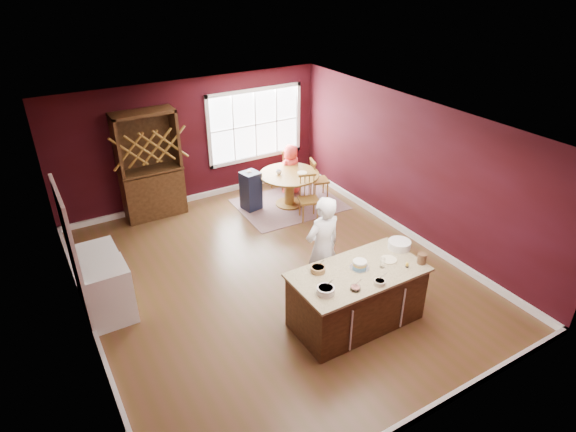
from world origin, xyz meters
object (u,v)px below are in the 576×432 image
object	(u,v)px
baker	(322,248)
hutch	(150,166)
toddler	(251,173)
chair_north	(281,167)
seated_woman	(291,170)
high_chair	(251,190)
dryer	(100,273)
chair_south	(309,198)
dining_table	(289,183)
chair_east	(320,178)
washer	(109,293)
kitchen_island	(356,298)
layer_cake	(360,265)

from	to	relation	value
baker	hutch	world-z (taller)	hutch
toddler	chair_north	bearing A→B (deg)	25.50
seated_woman	hutch	size ratio (longest dim) A/B	0.52
high_chair	dryer	bearing A→B (deg)	-166.99
baker	dryer	xyz separation A→B (m)	(-3.06, 1.78, -0.44)
chair_south	toddler	world-z (taller)	chair_south
chair_south	hutch	world-z (taller)	hutch
high_chair	baker	bearing A→B (deg)	-107.48
dining_table	chair_east	bearing A→B (deg)	-1.38
dining_table	hutch	xyz separation A→B (m)	(-2.68, 1.06, 0.59)
high_chair	hutch	world-z (taller)	hutch
high_chair	toddler	world-z (taller)	toddler
dining_table	high_chair	xyz separation A→B (m)	(-0.81, 0.27, -0.09)
washer	seated_woman	bearing A→B (deg)	27.29
kitchen_island	dryer	distance (m)	4.07
high_chair	dryer	world-z (taller)	dryer
hutch	seated_woman	bearing A→B (deg)	-10.58
dining_table	hutch	distance (m)	2.94
high_chair	layer_cake	bearing A→B (deg)	-104.31
washer	dining_table	bearing A→B (deg)	23.83
chair_south	dryer	world-z (taller)	chair_south
dining_table	layer_cake	xyz separation A→B (m)	(-1.07, -3.77, 0.44)
chair_north	baker	bearing A→B (deg)	49.01
dining_table	chair_north	world-z (taller)	chair_north
washer	dryer	distance (m)	0.64
chair_east	toddler	world-z (taller)	toddler
layer_cake	chair_east	xyz separation A→B (m)	(1.86, 3.75, -0.51)
chair_east	dryer	world-z (taller)	chair_east
baker	dryer	size ratio (longest dim) A/B	1.97
kitchen_island	washer	xyz separation A→B (m)	(-3.13, 1.95, 0.03)
hutch	chair_north	bearing A→B (deg)	-4.00
chair_east	washer	xyz separation A→B (m)	(-5.05, -1.87, -0.00)
dining_table	high_chair	world-z (taller)	high_chair
high_chair	washer	world-z (taller)	washer
chair_south	seated_woman	size ratio (longest dim) A/B	0.81
toddler	washer	bearing A→B (deg)	-147.57
hutch	washer	distance (m)	3.41
kitchen_island	washer	world-z (taller)	washer
dryer	high_chair	bearing A→B (deg)	23.60
baker	washer	xyz separation A→B (m)	(-3.06, 1.14, -0.42)
kitchen_island	dining_table	size ratio (longest dim) A/B	1.51
toddler	dining_table	bearing A→B (deg)	-25.02
chair_east	chair_north	distance (m)	1.00
dining_table	chair_north	size ratio (longest dim) A/B	1.24
chair_east	chair_south	world-z (taller)	chair_south
dryer	dining_table	bearing A→B (deg)	16.26
baker	dryer	bearing A→B (deg)	-34.73
chair_north	seated_woman	bearing A→B (deg)	77.47
chair_south	chair_north	xyz separation A→B (m)	(0.27, 1.61, 0.04)
layer_cake	chair_south	bearing A→B (deg)	70.14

